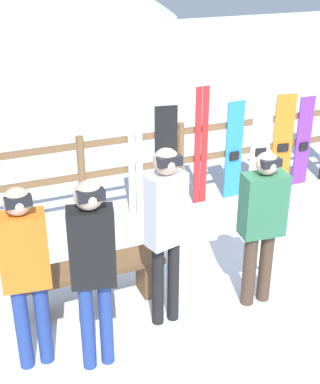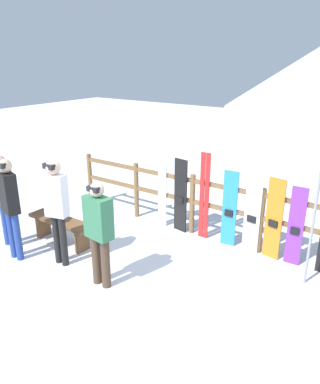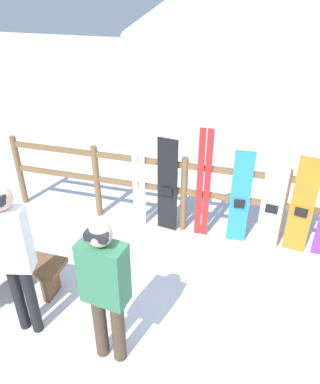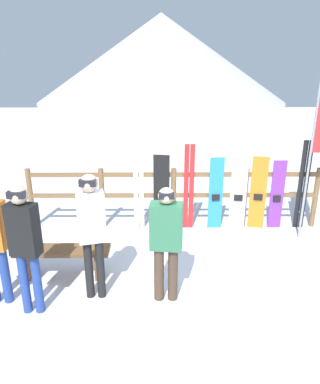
# 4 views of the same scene
# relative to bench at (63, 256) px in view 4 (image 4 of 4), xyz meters

# --- Properties ---
(ground_plane) EXTENTS (40.00, 40.00, 0.00)m
(ground_plane) POSITION_rel_bench_xyz_m (1.77, -0.34, -0.36)
(ground_plane) COLOR white
(mountain_backdrop) EXTENTS (18.00, 18.00, 6.00)m
(mountain_backdrop) POSITION_rel_bench_xyz_m (1.77, 23.79, 2.64)
(mountain_backdrop) COLOR silver
(mountain_backdrop) RESTS_ON ground
(fence) EXTENTS (5.68, 0.10, 1.21)m
(fence) POSITION_rel_bench_xyz_m (1.77, 1.79, 0.36)
(fence) COLOR brown
(fence) RESTS_ON ground
(bench) EXTENTS (1.43, 0.36, 0.49)m
(bench) POSITION_rel_bench_xyz_m (0.00, 0.00, 0.00)
(bench) COLOR brown
(bench) RESTS_ON ground
(person_black) EXTENTS (0.41, 0.29, 1.79)m
(person_black) POSITION_rel_bench_xyz_m (-0.21, -0.84, 0.71)
(person_black) COLOR navy
(person_black) RESTS_ON ground
(person_white) EXTENTS (0.40, 0.28, 1.83)m
(person_white) POSITION_rel_bench_xyz_m (0.57, -0.51, 0.75)
(person_white) COLOR black
(person_white) RESTS_ON ground
(person_plaid_green) EXTENTS (0.45, 0.28, 1.67)m
(person_plaid_green) POSITION_rel_bench_xyz_m (1.56, -0.58, 0.61)
(person_plaid_green) COLOR #4C3828
(person_plaid_green) RESTS_ON ground
(ski_pair_white) EXTENTS (0.20, 0.02, 1.57)m
(ski_pair_white) POSITION_rel_bench_xyz_m (1.09, 1.74, 0.42)
(ski_pair_white) COLOR white
(ski_pair_white) RESTS_ON ground
(snowboard_black_stripe) EXTENTS (0.31, 0.09, 1.49)m
(snowboard_black_stripe) POSITION_rel_bench_xyz_m (1.53, 1.73, 0.38)
(snowboard_black_stripe) COLOR black
(snowboard_black_stripe) RESTS_ON ground
(ski_pair_red) EXTENTS (0.19, 0.02, 1.70)m
(ski_pair_red) POSITION_rel_bench_xyz_m (2.06, 1.74, 0.49)
(ski_pair_red) COLOR red
(ski_pair_red) RESTS_ON ground
(snowboard_blue) EXTENTS (0.27, 0.07, 1.44)m
(snowboard_blue) POSITION_rel_bench_xyz_m (2.58, 1.73, 0.35)
(snowboard_blue) COLOR #288CE0
(snowboard_blue) RESTS_ON ground
(snowboard_white) EXTENTS (0.30, 0.08, 1.42)m
(snowboard_white) POSITION_rel_bench_xyz_m (3.02, 1.73, 0.35)
(snowboard_white) COLOR white
(snowboard_white) RESTS_ON ground
(snowboard_orange) EXTENTS (0.30, 0.10, 1.46)m
(snowboard_orange) POSITION_rel_bench_xyz_m (3.40, 1.73, 0.36)
(snowboard_orange) COLOR orange
(snowboard_orange) RESTS_ON ground
(snowboard_purple) EXTENTS (0.26, 0.06, 1.38)m
(snowboard_purple) POSITION_rel_bench_xyz_m (3.77, 1.73, 0.32)
(snowboard_purple) COLOR purple
(snowboard_purple) RESTS_ON ground
(ski_pair_black) EXTENTS (0.20, 0.02, 1.77)m
(ski_pair_black) POSITION_rel_bench_xyz_m (4.26, 1.74, 0.52)
(ski_pair_black) COLOR black
(ski_pair_black) RESTS_ON ground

